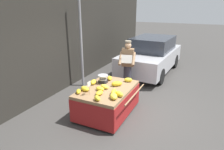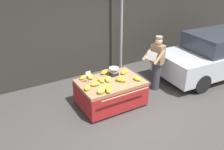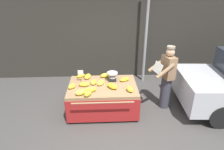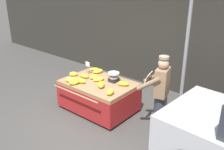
{
  "view_description": "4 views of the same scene",
  "coord_description": "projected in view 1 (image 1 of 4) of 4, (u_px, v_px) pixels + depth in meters",
  "views": [
    {
      "loc": [
        -4.66,
        -1.66,
        2.79
      ],
      "look_at": [
        0.08,
        0.59,
        0.95
      ],
      "focal_mm": 32.15,
      "sensor_mm": 36.0,
      "label": 1
    },
    {
      "loc": [
        -3.2,
        -4.49,
        3.77
      ],
      "look_at": [
        -0.28,
        0.55,
        0.89
      ],
      "focal_mm": 38.62,
      "sensor_mm": 36.0,
      "label": 2
    },
    {
      "loc": [
        -0.31,
        -3.85,
        3.08
      ],
      "look_at": [
        -0.1,
        0.61,
        0.98
      ],
      "focal_mm": 31.37,
      "sensor_mm": 36.0,
      "label": 3
    },
    {
      "loc": [
        3.57,
        -3.68,
        3.24
      ],
      "look_at": [
        0.03,
        0.59,
        1.0
      ],
      "focal_mm": 41.58,
      "sensor_mm": 36.0,
      "label": 4
    }
  ],
  "objects": [
    {
      "name": "back_wall",
      "position": [
        47.0,
        42.0,
        6.12
      ],
      "size": [
        16.0,
        0.24,
        3.41
      ],
      "primitive_type": "cube",
      "color": "#2D2B26",
      "rests_on": "ground"
    },
    {
      "name": "banana_bunch_5",
      "position": [
        114.0,
        92.0,
        4.84
      ],
      "size": [
        0.31,
        0.18,
        0.13
      ],
      "primitive_type": "ellipsoid",
      "rotation": [
        0.0,
        0.0,
        1.79
      ],
      "color": "yellow",
      "rests_on": "banana_cart"
    },
    {
      "name": "banana_bunch_2",
      "position": [
        119.0,
        94.0,
        4.74
      ],
      "size": [
        0.23,
        0.27,
        0.13
      ],
      "primitive_type": "ellipsoid",
      "rotation": [
        0.0,
        0.0,
        2.64
      ],
      "color": "yellow",
      "rests_on": "banana_cart"
    },
    {
      "name": "ground_plane",
      "position": [
        130.0,
        111.0,
        5.57
      ],
      "size": [
        60.0,
        60.0,
        0.0
      ],
      "primitive_type": "plane",
      "color": "#423F3D"
    },
    {
      "name": "banana_bunch_4",
      "position": [
        117.0,
        84.0,
        5.35
      ],
      "size": [
        0.32,
        0.32,
        0.13
      ],
      "primitive_type": "ellipsoid",
      "rotation": [
        0.0,
        0.0,
        0.74
      ],
      "color": "gold",
      "rests_on": "banana_cart"
    },
    {
      "name": "banana_bunch_3",
      "position": [
        100.0,
        89.0,
        5.07
      ],
      "size": [
        0.17,
        0.25,
        0.1
      ],
      "primitive_type": "ellipsoid",
      "rotation": [
        0.0,
        0.0,
        3.01
      ],
      "color": "yellow",
      "rests_on": "banana_cart"
    },
    {
      "name": "price_sign",
      "position": [
        89.0,
        85.0,
        4.77
      ],
      "size": [
        0.14,
        0.01,
        0.34
      ],
      "color": "#997A51",
      "rests_on": "banana_cart"
    },
    {
      "name": "banana_bunch_12",
      "position": [
        85.0,
        89.0,
        5.05
      ],
      "size": [
        0.22,
        0.3,
        0.12
      ],
      "primitive_type": "ellipsoid",
      "rotation": [
        0.0,
        0.0,
        2.87
      ],
      "color": "yellow",
      "rests_on": "banana_cart"
    },
    {
      "name": "banana_bunch_8",
      "position": [
        99.0,
        93.0,
        4.83
      ],
      "size": [
        0.26,
        0.15,
        0.1
      ],
      "primitive_type": "ellipsoid",
      "rotation": [
        0.0,
        0.0,
        1.57
      ],
      "color": "gold",
      "rests_on": "banana_cart"
    },
    {
      "name": "street_pole",
      "position": [
        81.0,
        40.0,
        6.81
      ],
      "size": [
        0.09,
        0.09,
        3.32
      ],
      "primitive_type": "cylinder",
      "color": "gray",
      "rests_on": "ground"
    },
    {
      "name": "banana_cart",
      "position": [
        107.0,
        95.0,
        5.31
      ],
      "size": [
        1.75,
        1.39,
        0.74
      ],
      "color": "#93704C",
      "rests_on": "ground"
    },
    {
      "name": "vendor_person",
      "position": [
        128.0,
        66.0,
        6.63
      ],
      "size": [
        0.66,
        0.61,
        1.71
      ],
      "color": "#383842",
      "rests_on": "ground"
    },
    {
      "name": "banana_bunch_1",
      "position": [
        97.0,
        98.0,
        4.53
      ],
      "size": [
        0.23,
        0.24,
        0.12
      ],
      "primitive_type": "ellipsoid",
      "rotation": [
        0.0,
        0.0,
        2.43
      ],
      "color": "yellow",
      "rests_on": "banana_cart"
    },
    {
      "name": "weighing_scale",
      "position": [
        103.0,
        79.0,
        5.53
      ],
      "size": [
        0.28,
        0.28,
        0.23
      ],
      "color": "black",
      "rests_on": "banana_cart"
    },
    {
      "name": "banana_bunch_6",
      "position": [
        114.0,
        96.0,
        4.62
      ],
      "size": [
        0.32,
        0.29,
        0.12
      ],
      "primitive_type": "ellipsoid",
      "rotation": [
        0.0,
        0.0,
        2.17
      ],
      "color": "yellow",
      "rests_on": "banana_cart"
    },
    {
      "name": "banana_bunch_11",
      "position": [
        93.0,
        82.0,
        5.48
      ],
      "size": [
        0.3,
        0.21,
        0.12
      ],
      "primitive_type": "ellipsoid",
      "rotation": [
        0.0,
        0.0,
        1.79
      ],
      "color": "yellow",
      "rests_on": "banana_cart"
    },
    {
      "name": "banana_bunch_9",
      "position": [
        105.0,
        86.0,
        5.21
      ],
      "size": [
        0.25,
        0.31,
        0.1
      ],
      "primitive_type": "ellipsoid",
      "rotation": [
        0.0,
        0.0,
        2.73
      ],
      "color": "yellow",
      "rests_on": "banana_cart"
    },
    {
      "name": "banana_bunch_7",
      "position": [
        110.0,
        78.0,
        5.81
      ],
      "size": [
        0.3,
        0.24,
        0.1
      ],
      "primitive_type": "ellipsoid",
      "rotation": [
        0.0,
        0.0,
        2.01
      ],
      "color": "gold",
      "rests_on": "banana_cart"
    },
    {
      "name": "banana_bunch_0",
      "position": [
        128.0,
        80.0,
        5.64
      ],
      "size": [
        0.2,
        0.26,
        0.12
      ],
      "primitive_type": "ellipsoid",
      "rotation": [
        0.0,
        0.0,
        0.32
      ],
      "color": "yellow",
      "rests_on": "banana_cart"
    },
    {
      "name": "parked_car",
      "position": [
        151.0,
        55.0,
        8.62
      ],
      "size": [
        3.99,
        1.92,
        1.51
      ],
      "color": "#BCBCC1",
      "rests_on": "ground"
    },
    {
      "name": "banana_bunch_10",
      "position": [
        78.0,
        91.0,
        4.93
      ],
      "size": [
        0.26,
        0.22,
        0.09
      ],
      "primitive_type": "ellipsoid",
      "rotation": [
        0.0,
        0.0,
        2.13
      ],
      "color": "gold",
      "rests_on": "banana_cart"
    }
  ]
}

